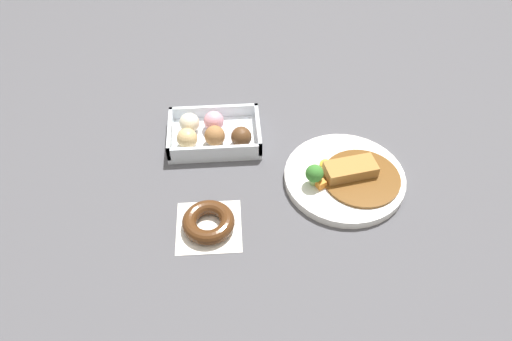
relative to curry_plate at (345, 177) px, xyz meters
The scene contains 4 objects.
ground_plane 0.17m from the curry_plate, 141.37° to the left, with size 1.60×1.60×0.00m, color #4C4C51.
curry_plate is the anchor object (origin of this frame).
donut_box 0.31m from the curry_plate, 152.51° to the left, with size 0.20×0.14×0.06m.
chocolate_ring_donut 0.30m from the curry_plate, 160.83° to the right, with size 0.13×0.13×0.03m.
Camera 1 is at (-0.10, -0.79, 0.78)m, focal length 35.13 mm.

